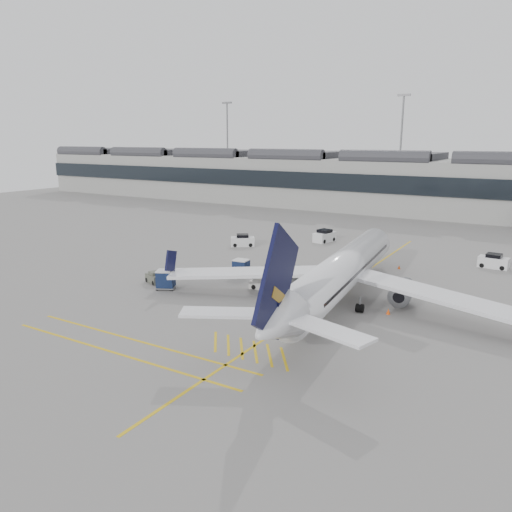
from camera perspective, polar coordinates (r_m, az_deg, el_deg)
The scene contains 18 objects.
ground at distance 48.35m, azimuth -6.58°, elevation -5.23°, with size 220.00×220.00×0.00m, color gray.
terminal at distance 112.09m, azimuth 16.54°, elevation 8.05°, with size 200.00×20.45×12.40m.
light_masts at distance 125.77m, azimuth 17.73°, elevation 12.30°, with size 113.00×0.60×25.45m.
apron_markings at distance 51.93m, azimuth 9.12°, elevation -4.00°, with size 0.25×60.00×0.01m, color gold.
airliner_main at distance 47.55m, azimuth 9.62°, elevation -1.92°, with size 34.53×37.89×10.08m.
belt_loader at distance 51.87m, azimuth 1.60°, elevation -3.13°, with size 5.36×2.15×2.15m.
baggage_cart_a at distance 48.60m, azimuth 2.08°, elevation -3.94°, with size 1.97×1.82×1.67m.
baggage_cart_b at distance 50.74m, azimuth 2.46°, elevation -3.12°, with size 2.10×1.93×1.79m.
baggage_cart_c at distance 56.88m, azimuth -1.72°, elevation -1.27°, with size 1.86×1.56×1.87m.
baggage_cart_d at distance 52.58m, azimuth -10.28°, elevation -2.61°, with size 2.41×2.25×2.01m.
ramp_agent_a at distance 51.75m, azimuth 0.64°, elevation -2.85°, with size 0.66×0.43×1.81m, color #E94B0C.
ramp_agent_b at distance 49.67m, azimuth 2.52°, elevation -3.48°, with size 0.94×0.73×1.94m, color #EA5F0C.
pushback_tug at distance 55.21m, azimuth -11.45°, elevation -2.45°, with size 2.59×2.10×1.26m.
safety_cone_nose at distance 62.37m, azimuth 16.04°, elevation -1.21°, with size 0.34×0.34×0.47m, color #F24C0A.
safety_cone_engine at distance 46.23m, azimuth 14.88°, elevation -6.14°, with size 0.38×0.38×0.52m, color #F24C0A.
service_van_left at distance 72.65m, azimuth -1.54°, elevation 1.76°, with size 3.75×3.31×1.74m.
service_van_mid at distance 76.44m, azimuth 7.83°, elevation 2.26°, with size 2.57×3.96×1.88m.
service_van_right at distance 66.85m, azimuth 25.51°, elevation -0.57°, with size 3.50×1.96×1.73m.
Camera 1 is at (28.23, -36.17, 15.26)m, focal length 35.00 mm.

